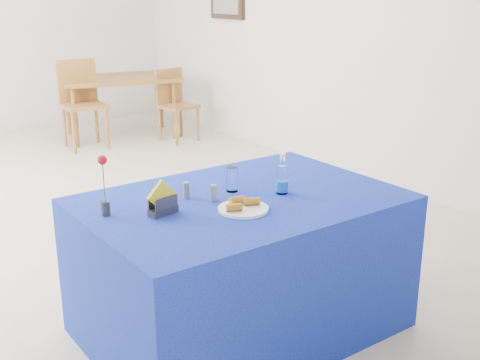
% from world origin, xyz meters
% --- Properties ---
extents(floor, '(7.00, 7.00, 0.00)m').
position_xyz_m(floor, '(0.00, 0.00, 0.00)').
color(floor, beige).
rests_on(floor, ground).
extents(plate, '(0.25, 0.25, 0.01)m').
position_xyz_m(plate, '(-0.19, -2.37, 0.77)').
color(plate, white).
rests_on(plate, blue_table).
extents(drinking_glass, '(0.06, 0.06, 0.13)m').
position_xyz_m(drinking_glass, '(-0.07, -2.10, 0.82)').
color(drinking_glass, white).
rests_on(drinking_glass, blue_table).
extents(salt_shaker, '(0.03, 0.03, 0.08)m').
position_xyz_m(salt_shaker, '(-0.32, -2.05, 0.80)').
color(salt_shaker, slate).
rests_on(salt_shaker, blue_table).
extents(pepper_shaker, '(0.03, 0.03, 0.08)m').
position_xyz_m(pepper_shaker, '(-0.23, -2.17, 0.80)').
color(pepper_shaker, slate).
rests_on(pepper_shaker, blue_table).
extents(blue_table, '(1.60, 1.10, 0.76)m').
position_xyz_m(blue_table, '(-0.09, -2.21, 0.38)').
color(blue_table, navy).
rests_on(blue_table, floor).
extents(water_bottle, '(0.07, 0.07, 0.21)m').
position_xyz_m(water_bottle, '(0.12, -2.28, 0.83)').
color(water_bottle, white).
rests_on(water_bottle, blue_table).
extents(napkin_holder, '(0.16, 0.09, 0.17)m').
position_xyz_m(napkin_holder, '(-0.53, -2.19, 0.81)').
color(napkin_holder, '#353439').
rests_on(napkin_holder, blue_table).
extents(rose_vase, '(0.04, 0.04, 0.29)m').
position_xyz_m(rose_vase, '(-0.76, -2.04, 0.90)').
color(rose_vase, '#292A2F').
rests_on(rose_vase, blue_table).
extents(oak_table, '(1.57, 1.21, 0.76)m').
position_xyz_m(oak_table, '(1.34, 2.34, 0.68)').
color(oak_table, olive).
rests_on(oak_table, floor).
extents(chair_bg_left, '(0.49, 0.49, 1.01)m').
position_xyz_m(chair_bg_left, '(0.76, 2.14, 0.59)').
color(chair_bg_left, olive).
rests_on(chair_bg_left, floor).
extents(chair_bg_right, '(0.44, 0.44, 0.87)m').
position_xyz_m(chair_bg_right, '(1.80, 1.79, 0.50)').
color(chair_bg_right, olive).
rests_on(chair_bg_right, floor).
extents(banana_pieces, '(0.20, 0.13, 0.04)m').
position_xyz_m(banana_pieces, '(-0.19, -2.35, 0.79)').
color(banana_pieces, gold).
rests_on(banana_pieces, plate).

